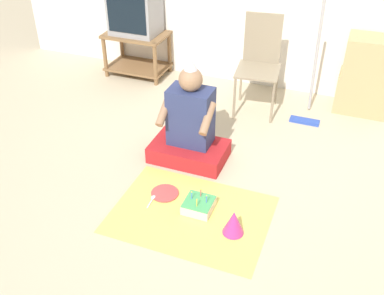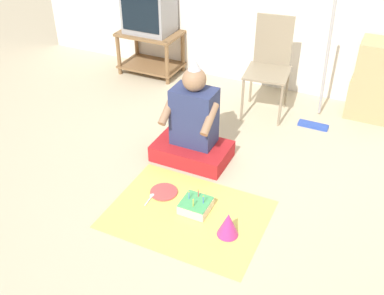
# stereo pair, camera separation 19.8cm
# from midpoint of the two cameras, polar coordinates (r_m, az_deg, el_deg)

# --- Properties ---
(ground_plane) EXTENTS (16.00, 16.00, 0.00)m
(ground_plane) POSITION_cam_midpoint_polar(r_m,az_deg,el_deg) (3.27, 4.98, -8.76)
(ground_plane) COLOR beige
(tv_stand) EXTENTS (0.69, 0.45, 0.48)m
(tv_stand) POSITION_cam_midpoint_polar(r_m,az_deg,el_deg) (5.25, -4.17, 12.39)
(tv_stand) COLOR olive
(tv_stand) RESTS_ON ground_plane
(tv) EXTENTS (0.51, 0.39, 0.51)m
(tv) POSITION_cam_midpoint_polar(r_m,az_deg,el_deg) (5.11, -4.32, 17.10)
(tv) COLOR #99999E
(tv) RESTS_ON tv_stand
(folding_chair) EXTENTS (0.45, 0.47, 0.93)m
(folding_chair) POSITION_cam_midpoint_polar(r_m,az_deg,el_deg) (4.41, 11.16, 10.74)
(folding_chair) COLOR gray
(folding_chair) RESTS_ON ground_plane
(cardboard_box_stack) EXTENTS (0.49, 0.34, 0.75)m
(cardboard_box_stack) POSITION_cam_midpoint_polar(r_m,az_deg,el_deg) (4.65, 23.82, 7.64)
(cardboard_box_stack) COLOR tan
(cardboard_box_stack) RESTS_ON ground_plane
(dust_mop) EXTENTS (0.28, 0.30, 1.23)m
(dust_mop) POSITION_cam_midpoint_polar(r_m,az_deg,el_deg) (4.33, 17.28, 6.99)
(dust_mop) COLOR #2D4CB2
(dust_mop) RESTS_ON ground_plane
(person_seated) EXTENTS (0.63, 0.40, 0.89)m
(person_seated) POSITION_cam_midpoint_polar(r_m,az_deg,el_deg) (3.69, 1.68, 2.49)
(person_seated) COLOR red
(person_seated) RESTS_ON ground_plane
(party_cloth) EXTENTS (1.12, 0.83, 0.01)m
(party_cloth) POSITION_cam_midpoint_polar(r_m,az_deg,el_deg) (3.28, 1.17, -8.47)
(party_cloth) COLOR #EAD666
(party_cloth) RESTS_ON ground_plane
(birthday_cake) EXTENTS (0.21, 0.21, 0.15)m
(birthday_cake) POSITION_cam_midpoint_polar(r_m,az_deg,el_deg) (3.28, 2.21, -7.41)
(birthday_cake) COLOR #F4E0C6
(birthday_cake) RESTS_ON party_cloth
(party_hat_blue) EXTENTS (0.15, 0.15, 0.18)m
(party_hat_blue) POSITION_cam_midpoint_polar(r_m,az_deg,el_deg) (3.08, 6.47, -9.70)
(party_hat_blue) COLOR #CC338C
(party_hat_blue) RESTS_ON party_cloth
(paper_plate) EXTENTS (0.21, 0.21, 0.01)m
(paper_plate) POSITION_cam_midpoint_polar(r_m,az_deg,el_deg) (3.45, -1.96, -5.69)
(paper_plate) COLOR #D84C4C
(paper_plate) RESTS_ON party_cloth
(plastic_spoon_near) EXTENTS (0.04, 0.15, 0.01)m
(plastic_spoon_near) POSITION_cam_midpoint_polar(r_m,az_deg,el_deg) (3.41, -3.54, -6.29)
(plastic_spoon_near) COLOR white
(plastic_spoon_near) RESTS_ON party_cloth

